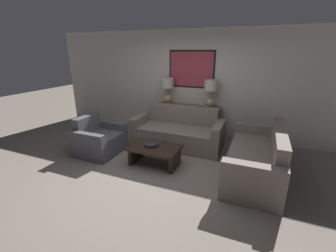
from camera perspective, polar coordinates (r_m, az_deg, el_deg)
The scene contains 10 objects.
ground_plane at distance 4.27m, azimuth -3.86°, elevation -11.59°, with size 20.00×20.00×0.00m, color slate.
back_wall at distance 5.91m, azimuth 6.00°, elevation 10.62°, with size 7.95×0.12×2.65m.
console_table at distance 5.87m, azimuth 4.96°, elevation 1.34°, with size 1.68×0.37×0.82m.
table_lamp_left at distance 5.87m, azimuth -0.12°, elevation 9.87°, with size 0.33×0.33×0.67m.
table_lamp_right at distance 5.54m, azimuth 10.81°, elevation 9.03°, with size 0.33×0.33×0.67m.
couch_by_back_wall at distance 5.28m, azimuth 2.62°, elevation -1.79°, with size 2.05×0.88×0.89m.
couch_by_side at distance 4.34m, azimuth 21.64°, elevation -7.85°, with size 0.88×2.05×0.89m.
coffee_table at distance 4.41m, azimuth -3.40°, elevation -6.50°, with size 0.98×0.62×0.38m.
decorative_bowl at distance 4.40m, azimuth -4.24°, elevation -4.70°, with size 0.28×0.28×0.05m.
armchair_near_back_wall at distance 5.14m, azimuth -17.15°, elevation -3.46°, with size 0.83×0.94×0.80m.
Camera 1 is at (1.67, -3.29, 2.14)m, focal length 24.00 mm.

